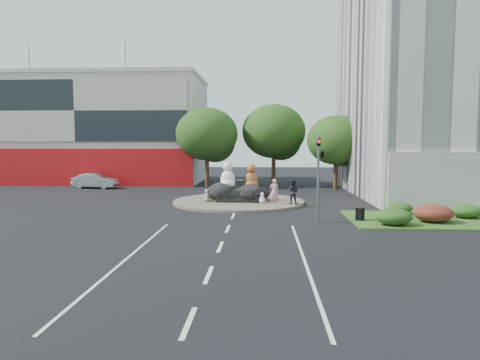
% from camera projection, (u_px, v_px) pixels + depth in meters
% --- Properties ---
extents(ground, '(120.00, 120.00, 0.00)m').
position_uv_depth(ground, '(228.00, 229.00, 22.80)').
color(ground, black).
rests_on(ground, ground).
extents(roundabout_island, '(10.00, 10.00, 0.20)m').
position_uv_depth(roundabout_island, '(239.00, 202.00, 32.74)').
color(roundabout_island, brown).
rests_on(roundabout_island, ground).
extents(rock_plinth, '(3.20, 2.60, 0.90)m').
position_uv_depth(rock_plinth, '(239.00, 195.00, 32.70)').
color(rock_plinth, black).
rests_on(rock_plinth, roundabout_island).
extents(shophouse_block, '(25.20, 12.30, 17.40)m').
position_uv_depth(shophouse_block, '(97.00, 130.00, 51.02)').
color(shophouse_block, beige).
rests_on(shophouse_block, ground).
extents(grass_verge, '(10.00, 6.00, 0.12)m').
position_uv_depth(grass_verge, '(435.00, 220.00, 25.13)').
color(grass_verge, '#274316').
rests_on(grass_verge, ground).
extents(tree_left, '(6.46, 6.46, 8.27)m').
position_uv_depth(tree_left, '(208.00, 137.00, 44.52)').
color(tree_left, '#382314').
rests_on(tree_left, ground).
extents(tree_mid, '(6.84, 6.84, 8.76)m').
position_uv_depth(tree_mid, '(274.00, 134.00, 46.10)').
color(tree_mid, '#382314').
rests_on(tree_mid, ground).
extents(tree_right, '(5.70, 5.70, 7.30)m').
position_uv_depth(tree_right, '(337.00, 143.00, 41.88)').
color(tree_right, '#382314').
rests_on(tree_right, ground).
extents(hedge_near_green, '(2.00, 1.60, 0.90)m').
position_uv_depth(hedge_near_green, '(394.00, 217.00, 23.26)').
color(hedge_near_green, '#193912').
rests_on(hedge_near_green, grass_verge).
extents(hedge_red, '(2.20, 1.76, 0.99)m').
position_uv_depth(hedge_red, '(433.00, 213.00, 24.12)').
color(hedge_red, '#4B1514').
rests_on(hedge_red, grass_verge).
extents(hedge_mid_green, '(1.80, 1.44, 0.81)m').
position_uv_depth(hedge_mid_green, '(466.00, 211.00, 25.48)').
color(hedge_mid_green, '#193912').
rests_on(hedge_mid_green, grass_verge).
extents(hedge_back_green, '(1.60, 1.28, 0.72)m').
position_uv_depth(hedge_back_green, '(400.00, 208.00, 26.97)').
color(hedge_back_green, '#193912').
rests_on(hedge_back_green, grass_verge).
extents(traffic_light, '(0.44, 1.24, 5.00)m').
position_uv_depth(traffic_light, '(320.00, 160.00, 24.20)').
color(traffic_light, '#595B60').
rests_on(traffic_light, ground).
extents(street_lamp, '(2.34, 0.22, 8.06)m').
position_uv_depth(street_lamp, '(421.00, 143.00, 29.68)').
color(street_lamp, '#595B60').
rests_on(street_lamp, ground).
extents(cat_white, '(1.52, 1.39, 2.16)m').
position_uv_depth(cat_white, '(228.00, 175.00, 32.45)').
color(cat_white, white).
rests_on(cat_white, rock_plinth).
extents(cat_tabby, '(1.33, 1.21, 1.94)m').
position_uv_depth(cat_tabby, '(251.00, 176.00, 32.58)').
color(cat_tabby, '#A76322').
rests_on(cat_tabby, rock_plinth).
extents(kitten_calico, '(0.64, 0.58, 0.96)m').
position_uv_depth(kitten_calico, '(207.00, 195.00, 32.17)').
color(kitten_calico, silver).
rests_on(kitten_calico, roundabout_island).
extents(kitten_white, '(0.64, 0.61, 0.82)m').
position_uv_depth(kitten_white, '(262.00, 198.00, 31.19)').
color(kitten_white, silver).
rests_on(kitten_white, roundabout_island).
extents(pedestrian_pink, '(0.67, 0.45, 1.80)m').
position_uv_depth(pedestrian_pink, '(274.00, 191.00, 31.03)').
color(pedestrian_pink, pink).
rests_on(pedestrian_pink, roundabout_island).
extents(pedestrian_dark, '(1.01, 0.88, 1.75)m').
position_uv_depth(pedestrian_dark, '(293.00, 192.00, 30.69)').
color(pedestrian_dark, black).
rests_on(pedestrian_dark, roundabout_island).
extents(parked_car, '(4.77, 2.21, 1.51)m').
position_uv_depth(parked_car, '(95.00, 181.00, 43.38)').
color(parked_car, '#AAACB2').
rests_on(parked_car, ground).
extents(litter_bin, '(0.65, 0.65, 0.72)m').
position_uv_depth(litter_bin, '(360.00, 214.00, 24.78)').
color(litter_bin, black).
rests_on(litter_bin, grass_verge).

